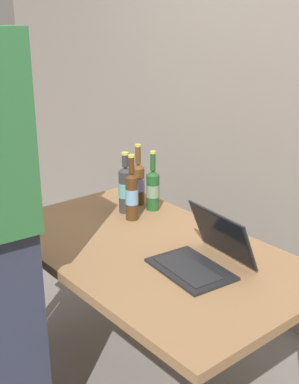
{
  "coord_description": "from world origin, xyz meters",
  "views": [
    {
      "loc": [
        1.49,
        -1.24,
        1.68
      ],
      "look_at": [
        0.0,
        0.0,
        0.99
      ],
      "focal_mm": 46.6,
      "sensor_mm": 36.0,
      "label": 1
    }
  ],
  "objects_px": {
    "beer_bottle_amber": "(132,195)",
    "beer_bottle_green": "(126,188)",
    "laptop": "(203,255)",
    "beer_bottle_dark": "(153,189)",
    "beer_bottle_brown": "(138,182)"
  },
  "relations": [
    {
      "from": "laptop",
      "to": "beer_bottle_dark",
      "type": "distance_m",
      "value": 0.65
    },
    {
      "from": "laptop",
      "to": "beer_bottle_amber",
      "type": "relative_size",
      "value": 1.12
    },
    {
      "from": "laptop",
      "to": "beer_bottle_amber",
      "type": "xyz_separation_m",
      "value": [
        -0.56,
        0.08,
        0.08
      ]
    },
    {
      "from": "beer_bottle_brown",
      "to": "beer_bottle_dark",
      "type": "height_order",
      "value": "beer_bottle_brown"
    },
    {
      "from": "beer_bottle_amber",
      "to": "beer_bottle_green",
      "type": "bearing_deg",
      "value": 159.89
    },
    {
      "from": "beer_bottle_brown",
      "to": "beer_bottle_dark",
      "type": "relative_size",
      "value": 1.05
    },
    {
      "from": "laptop",
      "to": "beer_bottle_brown",
      "type": "relative_size",
      "value": 1.13
    },
    {
      "from": "beer_bottle_dark",
      "to": "beer_bottle_amber",
      "type": "distance_m",
      "value": 0.17
    },
    {
      "from": "beer_bottle_dark",
      "to": "beer_bottle_amber",
      "type": "relative_size",
      "value": 0.95
    },
    {
      "from": "laptop",
      "to": "beer_bottle_dark",
      "type": "bearing_deg",
      "value": 157.89
    },
    {
      "from": "laptop",
      "to": "beer_bottle_green",
      "type": "bearing_deg",
      "value": 169.98
    },
    {
      "from": "beer_bottle_brown",
      "to": "beer_bottle_amber",
      "type": "height_order",
      "value": "beer_bottle_amber"
    },
    {
      "from": "beer_bottle_amber",
      "to": "beer_bottle_dark",
      "type": "bearing_deg",
      "value": 102.33
    },
    {
      "from": "laptop",
      "to": "beer_bottle_amber",
      "type": "distance_m",
      "value": 0.57
    },
    {
      "from": "beer_bottle_green",
      "to": "beer_bottle_brown",
      "type": "bearing_deg",
      "value": 112.53
    }
  ]
}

